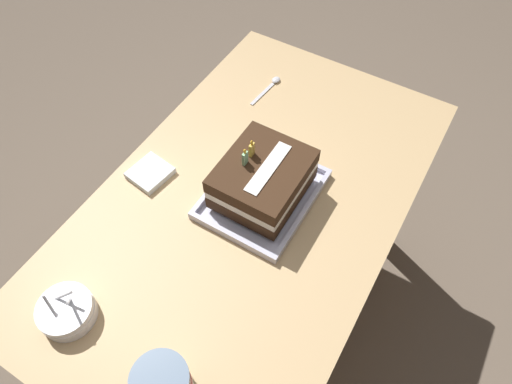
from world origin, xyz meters
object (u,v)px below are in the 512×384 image
bowl_stack (67,311)px  napkin_pile (150,173)px  birthday_cake (263,179)px  foil_tray (262,195)px  serving_spoon_near_tray (272,84)px

bowl_stack → napkin_pile: size_ratio=1.08×
birthday_cake → napkin_pile: (-0.09, 0.29, -0.07)m
birthday_cake → bowl_stack: size_ratio=1.86×
foil_tray → serving_spoon_near_tray: 0.42m
foil_tray → birthday_cake: size_ratio=1.35×
birthday_cake → serving_spoon_near_tray: bearing=26.1°
birthday_cake → bowl_stack: bearing=157.4°
napkin_pile → birthday_cake: bearing=-72.4°
serving_spoon_near_tray → napkin_pile: bearing=167.4°
foil_tray → napkin_pile: 0.30m
serving_spoon_near_tray → napkin_pile: size_ratio=1.30×
foil_tray → bowl_stack: bearing=157.4°
foil_tray → serving_spoon_near_tray: foil_tray is taller
birthday_cake → napkin_pile: size_ratio=2.01×
birthday_cake → serving_spoon_near_tray: 0.42m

